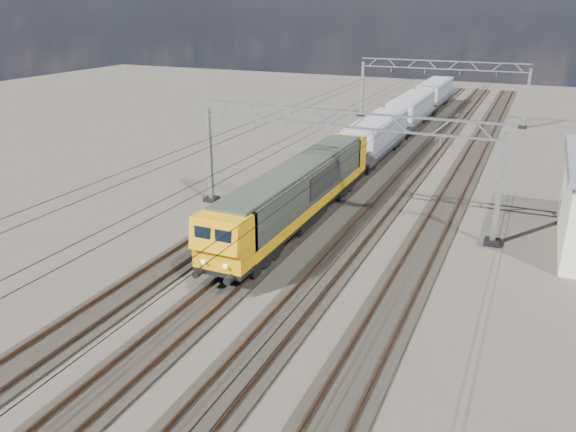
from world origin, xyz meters
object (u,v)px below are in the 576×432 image
at_px(hopper_wagon_lead, 376,135).
at_px(locomotive, 299,191).
at_px(catenary_gantry_mid, 340,162).
at_px(hopper_wagon_third, 435,93).
at_px(catenary_gantry_far, 440,89).
at_px(hopper_wagon_mid, 411,110).

bearing_deg(hopper_wagon_lead, locomotive, -90.00).
xyz_separation_m(catenary_gantry_mid, hopper_wagon_third, (-2.00, 44.27, -1.67)).
bearing_deg(locomotive, hopper_wagon_lead, 90.00).
height_order(locomotive, hopper_wagon_third, locomotive).
height_order(catenary_gantry_far, locomotive, catenary_gantry_far).
height_order(catenary_gantry_mid, catenary_gantry_far, same).
xyz_separation_m(catenary_gantry_far, hopper_wagon_mid, (-2.00, -5.93, -1.67)).
distance_m(catenary_gantry_far, hopper_wagon_lead, 20.29).
distance_m(catenary_gantry_mid, catenary_gantry_far, 36.00).
bearing_deg(hopper_wagon_mid, hopper_wagon_third, 90.00).
relative_size(catenary_gantry_far, hopper_wagon_mid, 1.53).
distance_m(locomotive, hopper_wagon_mid, 31.90).
bearing_deg(hopper_wagon_lead, catenary_gantry_mid, -82.82).
bearing_deg(catenary_gantry_mid, locomotive, -137.67).
relative_size(catenary_gantry_mid, locomotive, 0.94).
height_order(catenary_gantry_mid, hopper_wagon_mid, catenary_gantry_mid).
bearing_deg(locomotive, catenary_gantry_mid, 42.33).
bearing_deg(catenary_gantry_mid, catenary_gantry_far, 90.00).
bearing_deg(hopper_wagon_mid, locomotive, -90.00).
distance_m(hopper_wagon_lead, hopper_wagon_third, 28.40).
bearing_deg(locomotive, hopper_wagon_mid, 90.00).
bearing_deg(catenary_gantry_mid, hopper_wagon_third, 92.59).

